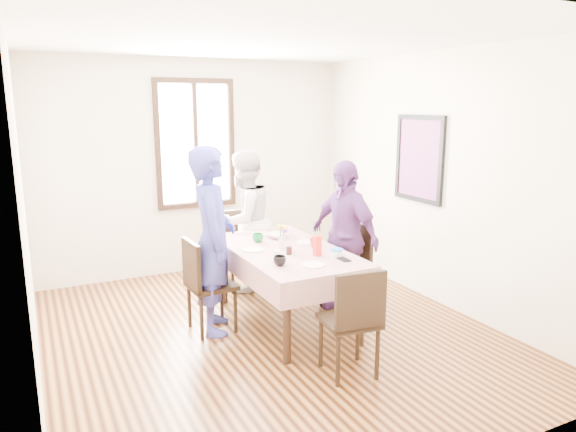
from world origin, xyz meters
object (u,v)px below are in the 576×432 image
at_px(dining_table, 286,286).
at_px(person_right, 343,236).
at_px(chair_right, 344,268).
at_px(chair_far, 243,251).
at_px(person_left, 212,241).
at_px(chair_left, 211,285).
at_px(chair_near, 349,320).
at_px(person_far, 243,221).

xyz_separation_m(dining_table, person_right, (0.70, 0.05, 0.42)).
distance_m(chair_right, person_right, 0.34).
height_order(chair_far, person_right, person_right).
distance_m(dining_table, chair_far, 1.15).
bearing_deg(person_left, chair_left, 107.14).
bearing_deg(dining_table, chair_left, 167.73).
bearing_deg(chair_near, chair_left, 126.14).
bearing_deg(person_right, person_left, -104.76).
xyz_separation_m(chair_right, chair_near, (-0.72, -1.19, 0.00)).
relative_size(person_left, person_right, 1.12).
relative_size(chair_far, person_right, 0.57).
bearing_deg(chair_near, chair_far, 97.25).
xyz_separation_m(chair_far, chair_near, (0.00, -2.29, 0.00)).
height_order(chair_near, person_left, person_left).
relative_size(chair_right, chair_near, 1.00).
distance_m(dining_table, chair_left, 0.74).
distance_m(chair_right, person_far, 1.34).
distance_m(chair_right, chair_near, 1.39).
xyz_separation_m(person_left, person_far, (0.70, 0.97, -0.07)).
distance_m(chair_near, person_left, 1.54).
distance_m(chair_left, person_left, 0.44).
xyz_separation_m(chair_right, person_left, (-1.41, 0.10, 0.44)).
relative_size(dining_table, person_far, 1.01).
bearing_deg(chair_right, person_left, 80.10).
bearing_deg(chair_left, person_left, 87.19).
bearing_deg(dining_table, person_left, 167.40).
bearing_deg(person_far, chair_right, 100.29).
xyz_separation_m(chair_far, person_right, (0.70, -1.09, 0.34)).
relative_size(chair_left, chair_right, 1.00).
bearing_deg(dining_table, person_far, 90.00).
xyz_separation_m(person_left, person_right, (1.39, -0.10, -0.09)).
relative_size(chair_far, person_left, 0.51).
bearing_deg(chair_near, chair_right, 66.30).
bearing_deg(person_far, chair_near, 66.49).
relative_size(chair_left, chair_near, 1.00).
bearing_deg(person_far, chair_left, 29.93).
xyz_separation_m(chair_left, person_left, (0.02, 0.00, 0.44)).
height_order(person_left, person_right, person_left).
distance_m(chair_near, person_far, 2.29).
bearing_deg(person_right, chair_right, 79.50).
bearing_deg(person_left, chair_far, -18.11).
height_order(chair_left, person_left, person_left).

